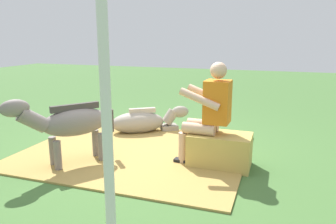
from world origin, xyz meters
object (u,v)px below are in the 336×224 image
object	(u,v)px
pony_standing	(69,123)
pony_lying	(144,122)
person_seated	(208,110)
tent_pole_left	(107,122)
hay_bale	(220,150)

from	to	relation	value
pony_standing	pony_lying	distance (m)	1.68
person_seated	pony_standing	world-z (taller)	person_seated
person_seated	pony_lying	distance (m)	1.74
pony_lying	person_seated	bearing A→B (deg)	141.93
pony_lying	tent_pole_left	world-z (taller)	tent_pole_left
hay_bale	tent_pole_left	size ratio (longest dim) A/B	0.34
person_seated	tent_pole_left	size ratio (longest dim) A/B	0.57
pony_standing	pony_lying	xyz separation A→B (m)	(-0.30, -1.62, -0.36)
pony_lying	pony_standing	bearing A→B (deg)	79.55
hay_bale	person_seated	world-z (taller)	person_seated
hay_bale	pony_standing	world-z (taller)	pony_standing
person_seated	pony_standing	size ratio (longest dim) A/B	1.12
hay_bale	person_seated	size ratio (longest dim) A/B	0.59
person_seated	pony_lying	world-z (taller)	person_seated
tent_pole_left	hay_bale	bearing A→B (deg)	-95.80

